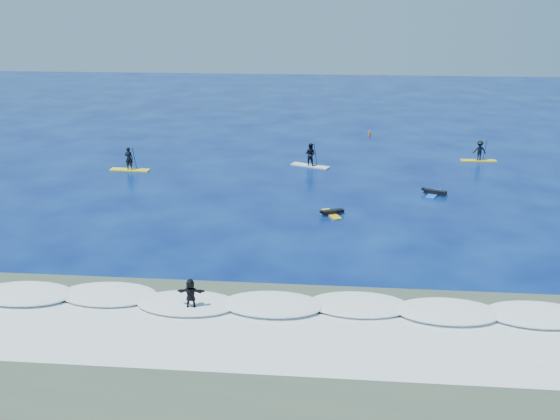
# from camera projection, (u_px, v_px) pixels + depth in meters

# --- Properties ---
(ground) EXTENTS (160.00, 160.00, 0.00)m
(ground) POSITION_uv_depth(u_px,v_px,m) (273.00, 230.00, 38.57)
(ground) COLOR #030D48
(ground) RESTS_ON ground
(shallow_water) EXTENTS (90.00, 13.00, 0.01)m
(shallow_water) POSITION_uv_depth(u_px,v_px,m) (238.00, 352.00, 25.39)
(shallow_water) COLOR #374B3C
(shallow_water) RESTS_ON ground
(breaking_wave) EXTENTS (40.00, 6.00, 0.30)m
(breaking_wave) POSITION_uv_depth(u_px,v_px,m) (251.00, 306.00, 29.15)
(breaking_wave) COLOR white
(breaking_wave) RESTS_ON ground
(whitewater) EXTENTS (34.00, 5.00, 0.02)m
(whitewater) POSITION_uv_depth(u_px,v_px,m) (242.00, 340.00, 26.33)
(whitewater) COLOR silver
(whitewater) RESTS_ON ground
(sup_paddler_left) EXTENTS (3.31, 0.99, 2.29)m
(sup_paddler_left) POSITION_uv_depth(u_px,v_px,m) (129.00, 162.00, 51.44)
(sup_paddler_left) COLOR yellow
(sup_paddler_left) RESTS_ON ground
(sup_paddler_center) EXTENTS (3.38, 2.04, 2.33)m
(sup_paddler_center) POSITION_uv_depth(u_px,v_px,m) (310.00, 156.00, 52.62)
(sup_paddler_center) COLOR white
(sup_paddler_center) RESTS_ON ground
(sup_paddler_right) EXTENTS (3.06, 0.91, 2.12)m
(sup_paddler_right) POSITION_uv_depth(u_px,v_px,m) (479.00, 152.00, 54.26)
(sup_paddler_right) COLOR gold
(sup_paddler_right) RESTS_ON ground
(prone_paddler_near) EXTENTS (1.63, 2.18, 0.45)m
(prone_paddler_near) POSITION_uv_depth(u_px,v_px,m) (332.00, 213.00, 41.20)
(prone_paddler_near) COLOR gold
(prone_paddler_near) RESTS_ON ground
(prone_paddler_far) EXTENTS (1.81, 2.40, 0.49)m
(prone_paddler_far) POSITION_uv_depth(u_px,v_px,m) (434.00, 193.00, 45.35)
(prone_paddler_far) COLOR blue
(prone_paddler_far) RESTS_ON ground
(wave_surfer) EXTENTS (2.12, 0.67, 1.51)m
(wave_surfer) POSITION_uv_depth(u_px,v_px,m) (191.00, 295.00, 28.34)
(wave_surfer) COLOR white
(wave_surfer) RESTS_ON breaking_wave
(marker_buoy) EXTENTS (0.25, 0.25, 0.60)m
(marker_buoy) POSITION_uv_depth(u_px,v_px,m) (369.00, 133.00, 64.24)
(marker_buoy) COLOR #F95816
(marker_buoy) RESTS_ON ground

